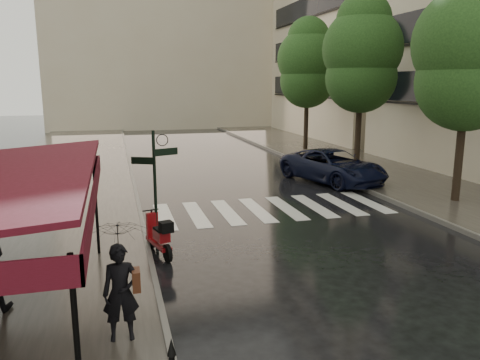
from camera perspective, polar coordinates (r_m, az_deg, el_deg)
name	(u,v)px	position (r m, az deg, el deg)	size (l,w,h in m)	color
ground	(229,292)	(9.96, -1.33, -13.50)	(120.00, 120.00, 0.00)	black
sidewalk_near	(60,184)	(21.31, -21.14, -0.42)	(6.00, 60.00, 0.12)	#38332D
sidewalk_far	(370,168)	(24.53, 15.51, 1.45)	(5.50, 60.00, 0.12)	#38332D
curb_near	(133,180)	(21.19, -12.93, 0.05)	(0.12, 60.00, 0.16)	#595651
curb_far	(318,170)	(23.24, 9.55, 1.20)	(0.12, 60.00, 0.16)	#595651
crosswalk	(272,209)	(16.18, 3.87, -3.51)	(7.85, 3.20, 0.01)	silver
signpost	(155,180)	(12.04, -10.31, -0.04)	(1.17, 0.29, 3.10)	black
haussmann_far	(354,18)	(39.75, 13.76, 18.61)	(8.00, 16.00, 18.50)	#C1B193
backdrop_building	(164,22)	(47.39, -9.21, 18.52)	(22.00, 6.00, 20.00)	#C1B193
tree_near	(469,51)	(18.11, 26.15, 13.95)	(3.80, 3.80, 7.99)	black
tree_mid	(362,55)	(23.83, 14.65, 14.58)	(3.80, 3.80, 8.34)	black
tree_far	(308,63)	(30.20, 8.25, 13.88)	(3.80, 3.80, 8.16)	black
pedestrian_with_umbrella	(118,245)	(7.70, -14.59, -7.69)	(0.96, 0.98, 2.43)	black
scooter	(159,237)	(11.92, -9.80, -6.83)	(0.67, 1.57, 1.05)	black
parked_car	(333,166)	(20.79, 11.23, 1.69)	(2.35, 5.11, 1.42)	black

